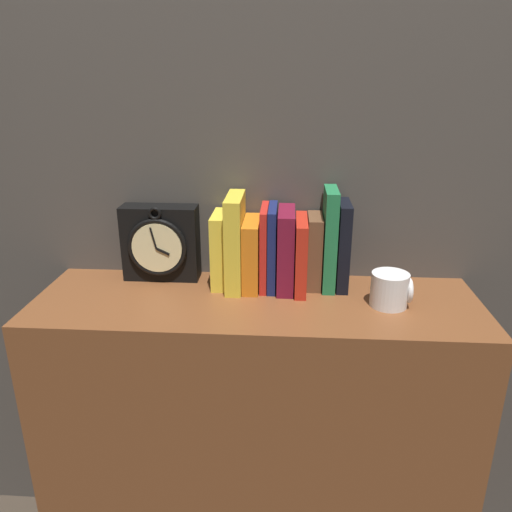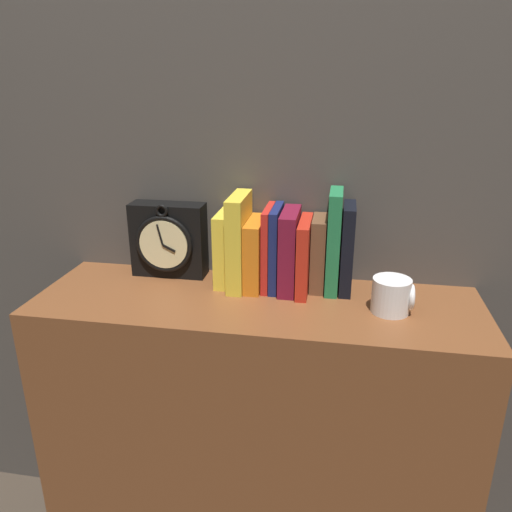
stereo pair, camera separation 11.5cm
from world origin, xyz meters
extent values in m
cube|color=#47423D|center=(0.00, 0.19, 1.30)|extent=(6.00, 0.05, 2.60)
cube|color=brown|center=(0.00, 0.00, 0.42)|extent=(1.07, 0.34, 0.84)
cube|color=black|center=(-0.25, 0.13, 0.93)|extent=(0.19, 0.07, 0.19)
torus|color=black|center=(-0.25, 0.09, 0.93)|extent=(0.15, 0.01, 0.15)
cylinder|color=beige|center=(-0.25, 0.08, 0.93)|extent=(0.13, 0.01, 0.13)
cube|color=black|center=(-0.24, 0.08, 0.92)|extent=(0.03, 0.00, 0.02)
cube|color=black|center=(-0.26, 0.08, 0.96)|extent=(0.02, 0.00, 0.06)
torus|color=black|center=(-0.25, 0.09, 1.02)|extent=(0.03, 0.01, 0.03)
cube|color=yellow|center=(-0.10, 0.10, 0.93)|extent=(0.04, 0.13, 0.18)
cube|color=yellow|center=(-0.06, 0.08, 0.95)|extent=(0.04, 0.15, 0.23)
cube|color=orange|center=(-0.02, 0.09, 0.92)|extent=(0.04, 0.14, 0.17)
cube|color=red|center=(0.01, 0.09, 0.94)|extent=(0.02, 0.13, 0.20)
cube|color=navy|center=(0.03, 0.09, 0.94)|extent=(0.02, 0.14, 0.21)
cube|color=maroon|center=(0.07, 0.09, 0.93)|extent=(0.04, 0.15, 0.20)
cube|color=red|center=(0.11, 0.08, 0.92)|extent=(0.03, 0.16, 0.18)
cube|color=brown|center=(0.14, 0.10, 0.93)|extent=(0.04, 0.11, 0.18)
cube|color=#207442|center=(0.17, 0.10, 0.96)|extent=(0.03, 0.12, 0.25)
cube|color=black|center=(0.21, 0.10, 0.94)|extent=(0.03, 0.12, 0.22)
cylinder|color=white|center=(0.31, -0.01, 0.88)|extent=(0.09, 0.09, 0.08)
torus|color=white|center=(0.35, -0.01, 0.88)|extent=(0.01, 0.06, 0.06)
camera|label=1|loc=(0.07, -1.08, 1.34)|focal=35.00mm
camera|label=2|loc=(0.19, -1.06, 1.34)|focal=35.00mm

